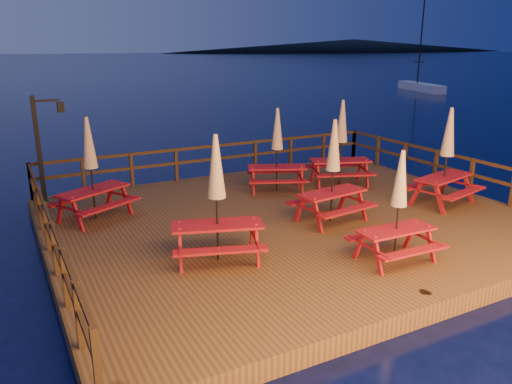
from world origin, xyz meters
TOP-DOWN VIEW (x-y plane):
  - ground at (0.00, 0.00)m, footprint 500.00×500.00m
  - deck at (0.00, 0.00)m, footprint 12.00×10.00m
  - deck_piles at (0.00, 0.00)m, footprint 11.44×9.44m
  - railing at (0.00, 1.78)m, footprint 11.80×9.75m
  - lamp_post at (-5.39, 4.55)m, footprint 0.85×0.18m
  - headland_right at (185.00, 230.00)m, footprint 230.40×86.40m
  - sailboat at (33.36, 28.31)m, footprint 3.66×7.85m
  - picnic_table_0 at (4.35, -0.99)m, footprint 2.20×1.94m
  - picnic_table_1 at (0.47, -3.27)m, footprint 1.70×1.42m
  - picnic_table_2 at (3.04, 2.03)m, footprint 2.31×2.12m
  - picnic_table_3 at (-2.77, -1.51)m, footprint 2.25×2.04m
  - picnic_table_4 at (0.73, -0.68)m, footprint 1.99×1.71m
  - picnic_table_5 at (0.90, 2.37)m, footprint 2.21×2.05m
  - picnic_table_6 at (-4.55, 2.33)m, footprint 2.33×2.19m

SIDE VIEW (x-z plane):
  - deck_piles at x=0.00m, z-range -1.00..0.40m
  - ground at x=0.00m, z-range 0.00..0.00m
  - deck at x=0.00m, z-range 0.00..0.40m
  - sailboat at x=33.36m, z-range -5.42..6.19m
  - railing at x=0.00m, z-range 0.61..1.71m
  - picnic_table_1 at x=0.47m, z-range 0.45..2.80m
  - picnic_table_5 at x=0.90m, z-range 0.45..2.98m
  - picnic_table_4 at x=0.73m, z-range 0.45..3.05m
  - picnic_table_6 at x=-4.55m, z-range 0.45..3.09m
  - picnic_table_3 at x=-2.77m, z-range 0.45..3.12m
  - picnic_table_2 at x=3.04m, z-range 0.45..3.15m
  - picnic_table_0 at x=4.35m, z-range 0.45..3.17m
  - lamp_post at x=-5.39m, z-range 0.70..3.70m
  - headland_right at x=185.00m, z-range 0.00..7.00m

